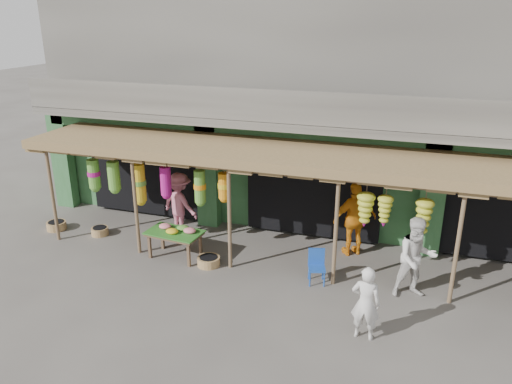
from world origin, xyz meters
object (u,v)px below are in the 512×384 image
(blue_chair, at_px, (317,264))
(person_front, at_px, (366,303))
(person_vendor, at_px, (355,219))
(flower_table, at_px, (175,233))
(person_shopper, at_px, (180,204))
(person_right, at_px, (416,258))

(blue_chair, xyz_separation_m, person_front, (1.28, -1.78, 0.31))
(blue_chair, xyz_separation_m, person_vendor, (0.61, 1.66, 0.52))
(person_vendor, bearing_deg, flower_table, -11.75)
(person_shopper, bearing_deg, person_right, -174.15)
(blue_chair, height_order, person_vendor, person_vendor)
(blue_chair, bearing_deg, person_vendor, 53.27)
(person_right, xyz_separation_m, person_vendor, (-1.51, 1.61, 0.05))
(person_shopper, bearing_deg, person_vendor, -158.83)
(blue_chair, height_order, person_shopper, person_shopper)
(person_right, height_order, person_vendor, person_vendor)
(person_front, height_order, person_vendor, person_vendor)
(flower_table, distance_m, person_shopper, 1.44)
(flower_table, xyz_separation_m, blue_chair, (3.60, -0.09, -0.22))
(person_front, xyz_separation_m, person_right, (0.84, 1.83, 0.17))
(person_vendor, relative_size, person_shopper, 1.09)
(blue_chair, xyz_separation_m, person_shopper, (-4.11, 1.42, 0.44))
(person_right, bearing_deg, blue_chair, 159.97)
(blue_chair, xyz_separation_m, person_right, (2.12, 0.05, 0.47))
(person_right, relative_size, person_shopper, 1.03)
(person_front, bearing_deg, person_vendor, -75.36)
(person_vendor, bearing_deg, person_front, 68.82)
(flower_table, bearing_deg, person_shopper, 117.13)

